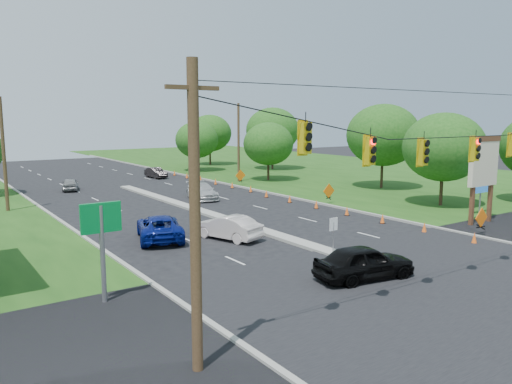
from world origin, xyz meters
TOP-DOWN VIEW (x-y plane):
  - ground at (0.00, 0.00)m, footprint 160.00×160.00m
  - grass_right at (30.00, 20.00)m, footprint 40.00×160.00m
  - cross_street at (0.00, 0.00)m, footprint 160.00×14.00m
  - curb_left at (-10.10, 30.00)m, footprint 0.25×110.00m
  - curb_right at (10.10, 30.00)m, footprint 0.25×110.00m
  - median at (0.00, 21.00)m, footprint 1.00×34.00m
  - median_sign at (0.00, 6.00)m, footprint 0.55×0.06m
  - signal_span at (-0.05, -1.00)m, footprint 25.60×0.32m
  - utility_pole_far_left at (-12.50, 30.00)m, footprint 0.28×0.28m
  - utility_pole_far_right at (12.50, 35.00)m, footprint 0.28×0.28m
  - pylon_sign at (14.31, 6.20)m, footprint 5.90×2.30m
  - cone_0 at (8.51, 3.00)m, footprint 0.32×0.32m
  - cone_1 at (8.51, 6.50)m, footprint 0.32×0.32m
  - cone_2 at (8.51, 10.00)m, footprint 0.32×0.32m
  - cone_3 at (8.51, 13.50)m, footprint 0.32×0.32m
  - cone_4 at (8.51, 17.00)m, footprint 0.32×0.32m
  - cone_5 at (8.51, 20.50)m, footprint 0.32×0.32m
  - cone_6 at (8.51, 24.00)m, footprint 0.32×0.32m
  - cone_7 at (9.11, 27.50)m, footprint 0.32×0.32m
  - cone_8 at (9.11, 31.00)m, footprint 0.32×0.32m
  - cone_9 at (9.11, 34.50)m, footprint 0.32×0.32m
  - cone_10 at (9.11, 38.00)m, footprint 0.32×0.32m
  - cone_11 at (9.11, 41.50)m, footprint 0.32×0.32m
  - cone_12 at (9.11, 45.00)m, footprint 0.32×0.32m
  - work_sign_0 at (10.80, 4.00)m, footprint 1.27×0.58m
  - work_sign_1 at (10.80, 18.00)m, footprint 1.27×0.58m
  - work_sign_2 at (10.80, 32.00)m, footprint 1.27×0.58m
  - tree_7 at (18.00, 12.00)m, footprint 6.72×6.72m
  - tree_8 at (22.00, 22.00)m, footprint 7.56×7.56m
  - tree_9 at (16.00, 34.00)m, footprint 5.88×5.88m
  - tree_10 at (24.00, 44.00)m, footprint 7.56×7.56m
  - tree_11 at (20.00, 55.00)m, footprint 6.72×6.72m
  - tree_12 at (14.00, 48.00)m, footprint 5.88×5.88m
  - black_sedan at (-1.71, 2.13)m, footprint 5.07×2.71m
  - white_sedan at (-2.85, 12.32)m, footprint 2.91×4.75m
  - blue_pickup at (-6.34, 14.56)m, footprint 4.11×5.96m
  - silver_car_far at (3.13, 26.64)m, footprint 3.11×5.36m
  - silver_car_oncoming at (-5.37, 38.99)m, footprint 2.50×4.04m
  - dark_car_receding at (6.14, 44.04)m, footprint 1.58×3.95m

SIDE VIEW (x-z plane):
  - ground at x=0.00m, z-range 0.00..0.00m
  - grass_right at x=30.00m, z-range -0.03..0.03m
  - cross_street at x=0.00m, z-range -0.01..0.01m
  - curb_left at x=-10.10m, z-range -0.08..0.08m
  - curb_right at x=10.10m, z-range -0.08..0.08m
  - median at x=0.00m, z-range -0.09..0.09m
  - cone_0 at x=8.51m, z-range 0.00..0.70m
  - cone_1 at x=8.51m, z-range 0.00..0.70m
  - cone_2 at x=8.51m, z-range 0.00..0.70m
  - cone_3 at x=8.51m, z-range 0.00..0.70m
  - cone_4 at x=8.51m, z-range 0.00..0.70m
  - cone_5 at x=8.51m, z-range 0.00..0.70m
  - cone_6 at x=8.51m, z-range 0.00..0.70m
  - cone_7 at x=9.11m, z-range 0.00..0.70m
  - cone_8 at x=9.11m, z-range 0.00..0.70m
  - cone_9 at x=9.11m, z-range 0.00..0.70m
  - cone_10 at x=9.11m, z-range 0.00..0.70m
  - cone_11 at x=9.11m, z-range 0.00..0.70m
  - cone_12 at x=9.11m, z-range 0.00..0.70m
  - dark_car_receding at x=6.14m, z-range 0.00..1.28m
  - silver_car_oncoming at x=-5.37m, z-range 0.00..1.28m
  - silver_car_far at x=3.13m, z-range 0.00..1.46m
  - white_sedan at x=-2.85m, z-range 0.00..1.48m
  - blue_pickup at x=-6.34m, z-range 0.00..1.51m
  - black_sedan at x=-1.71m, z-range 0.00..1.64m
  - work_sign_0 at x=10.80m, z-range 0.41..1.78m
  - work_sign_1 at x=10.80m, z-range 0.41..1.78m
  - work_sign_2 at x=10.80m, z-range 0.41..1.78m
  - median_sign at x=0.00m, z-range 0.44..2.49m
  - pylon_sign at x=14.31m, z-range 0.94..7.06m
  - tree_9 at x=16.00m, z-range 0.91..7.77m
  - tree_12 at x=14.00m, z-range 0.91..7.77m
  - utility_pole_far_left at x=-12.50m, z-range 0.00..9.00m
  - utility_pole_far_right at x=12.50m, z-range 0.00..9.00m
  - tree_7 at x=18.00m, z-range 1.04..8.88m
  - tree_11 at x=20.00m, z-range 1.04..8.88m
  - signal_span at x=-0.05m, z-range 0.47..9.47m
  - tree_8 at x=22.00m, z-range 1.17..9.99m
  - tree_10 at x=24.00m, z-range 1.17..9.99m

